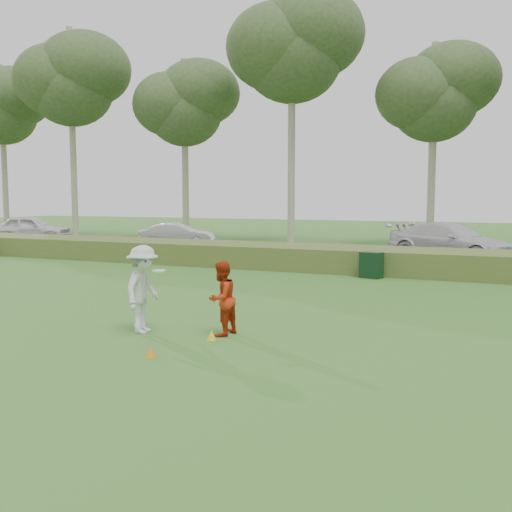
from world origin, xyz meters
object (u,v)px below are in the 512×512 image
at_px(cone_yellow, 212,335).
at_px(car_left, 31,229).
at_px(cone_orange, 151,352).
at_px(player_red, 221,298).
at_px(car_right, 450,242).
at_px(player_white, 143,289).
at_px(utility_cabinet, 371,265).
at_px(car_mid, 177,235).

relative_size(cone_yellow, car_left, 0.04).
xyz_separation_m(cone_orange, car_left, (-21.77, 18.92, 0.78)).
height_order(player_red, cone_orange, player_red).
bearing_deg(car_left, car_right, -113.75).
xyz_separation_m(player_white, player_red, (1.62, 0.43, -0.15)).
bearing_deg(car_right, player_red, -166.12).
bearing_deg(car_left, player_white, -152.47).
height_order(player_red, utility_cabinet, player_red).
distance_m(cone_yellow, car_left, 28.20).
bearing_deg(car_left, cone_yellow, -150.36).
xyz_separation_m(player_white, cone_yellow, (1.63, -0.01, -0.82)).
xyz_separation_m(player_red, car_left, (-22.17, 16.94, 0.11)).
bearing_deg(cone_orange, utility_cabinet, 83.08).
height_order(player_red, cone_yellow, player_red).
bearing_deg(cone_yellow, player_red, 90.69).
bearing_deg(cone_orange, car_mid, 120.28).
height_order(cone_yellow, car_right, car_right).
xyz_separation_m(cone_orange, cone_yellow, (0.41, 1.53, 0.00)).
bearing_deg(player_white, utility_cabinet, -23.72).
bearing_deg(car_mid, player_red, -166.40).
bearing_deg(cone_yellow, car_right, 79.63).
bearing_deg(car_mid, player_white, -170.95).
bearing_deg(player_white, cone_orange, -150.78).
relative_size(player_red, utility_cabinet, 1.67).
xyz_separation_m(player_white, car_right, (4.69, 16.72, -0.04)).
distance_m(player_white, car_left, 26.91).
distance_m(cone_orange, cone_yellow, 1.58).
distance_m(player_white, car_mid, 20.00).
xyz_separation_m(car_mid, car_right, (14.53, -0.69, 0.15)).
bearing_deg(player_white, car_mid, 20.39).
distance_m(player_white, utility_cabinet, 10.41).
height_order(player_red, car_right, car_right).
bearing_deg(utility_cabinet, car_mid, 163.69).
bearing_deg(utility_cabinet, car_left, 176.68).
xyz_separation_m(player_white, car_mid, (-9.84, 17.41, -0.19)).
bearing_deg(utility_cabinet, cone_yellow, -81.46).
relative_size(cone_orange, car_mid, 0.05).
height_order(player_white, cone_yellow, player_white).
xyz_separation_m(car_left, car_mid, (10.71, 0.03, -0.14)).
height_order(cone_orange, utility_cabinet, utility_cabinet).
bearing_deg(car_left, car_mid, -112.09).
bearing_deg(cone_yellow, utility_cabinet, 84.34).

